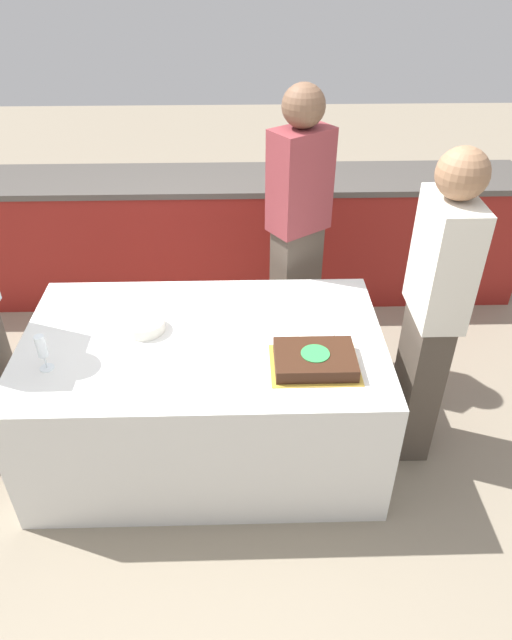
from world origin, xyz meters
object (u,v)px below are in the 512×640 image
(plate_stack, at_px, (145,325))
(wine_glass, at_px, (42,348))
(cake, at_px, (315,360))
(person_cutting_cake, at_px, (298,231))
(person_seated_right, at_px, (433,311))

(plate_stack, relative_size, wine_glass, 1.12)
(cake, xyz_separation_m, person_cutting_cake, (0.00, 0.97, 0.16))
(wine_glass, xyz_separation_m, person_cutting_cake, (1.21, 0.96, 0.07))
(person_cutting_cake, height_order, person_seated_right, person_cutting_cake)
(person_cutting_cake, bearing_deg, cake, 55.24)
(cake, height_order, person_cutting_cake, person_cutting_cake)
(person_cutting_cake, xyz_separation_m, person_seated_right, (0.58, -0.75, -0.05))
(cake, height_order, wine_glass, wine_glass)
(person_seated_right, bearing_deg, cake, -69.08)
(person_cutting_cake, bearing_deg, plate_stack, 5.24)
(cake, distance_m, plate_stack, 0.85)
(wine_glass, height_order, person_cutting_cake, person_cutting_cake)
(cake, xyz_separation_m, person_seated_right, (0.58, 0.22, 0.10))
(plate_stack, xyz_separation_m, wine_glass, (-0.40, -0.28, 0.09))
(wine_glass, bearing_deg, person_seated_right, 6.69)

